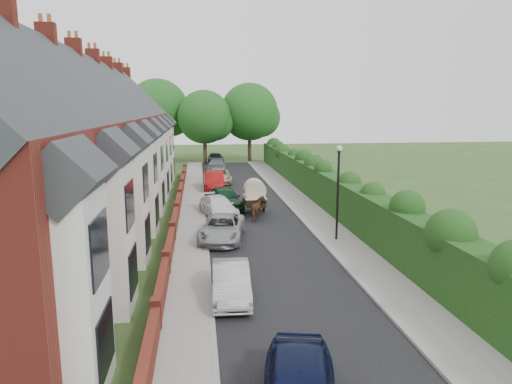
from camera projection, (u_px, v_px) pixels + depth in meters
ground at (289, 270)px, 20.27m from camera, size 140.00×140.00×0.00m
road at (250, 214)px, 30.93m from camera, size 6.00×58.00×0.02m
pavement_hedge_side at (309, 211)px, 31.43m from camera, size 2.20×58.00×0.12m
pavement_house_side at (193, 214)px, 30.45m from camera, size 1.70×58.00×0.12m
kerb_hedge_side at (294, 211)px, 31.30m from camera, size 0.18×58.00×0.13m
kerb_house_side at (205, 214)px, 30.55m from camera, size 0.18×58.00×0.13m
hedge at (335, 189)px, 31.38m from camera, size 2.10×58.00×2.85m
terrace_row at (83, 151)px, 27.84m from camera, size 9.05×40.50×11.50m
garden_wall_row at (177, 212)px, 29.27m from camera, size 0.35×40.35×1.10m
lamppost at (338, 181)px, 23.99m from camera, size 0.32×0.32×5.16m
tree_far_left at (207, 118)px, 57.98m from camera, size 7.14×6.80×9.29m
tree_far_right at (252, 113)px, 60.57m from camera, size 7.98×7.60×10.31m
tree_far_back at (161, 111)px, 60.00m from camera, size 8.40×8.00×10.82m
car_silver_a at (231, 281)px, 17.18m from camera, size 1.52×4.00×1.30m
car_silver_b at (222, 228)px, 24.69m from camera, size 3.01×5.10×1.33m
car_white at (218, 207)px, 30.16m from camera, size 2.86×4.77×1.29m
car_green at (225, 198)px, 32.16m from camera, size 2.52×4.90×1.59m
car_red at (214, 181)px, 39.86m from camera, size 1.68×4.75×1.56m
car_beige at (219, 176)px, 43.35m from camera, size 2.29×4.92×1.36m
car_grey at (217, 166)px, 50.27m from camera, size 2.27×5.09×1.45m
car_black at (216, 158)px, 57.57m from camera, size 2.08×4.60×1.53m
horse at (258, 209)px, 28.92m from camera, size 1.31×1.93×1.50m
horse_cart at (255, 194)px, 30.68m from camera, size 1.49×3.29×2.37m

